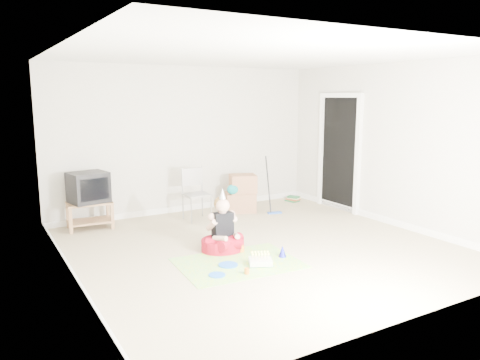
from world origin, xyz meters
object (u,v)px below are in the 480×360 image
crt_tv (88,187)px  cardboard_boxes (241,194)px  birthday_cake (260,262)px  seated_woman (223,237)px  tv_stand (90,213)px  folding_chair (197,195)px

crt_tv → cardboard_boxes: (2.64, -0.23, -0.34)m
crt_tv → birthday_cake: crt_tv is taller
cardboard_boxes → birthday_cake: 2.79m
crt_tv → seated_woman: crt_tv is taller
cardboard_boxes → seated_woman: size_ratio=0.78×
tv_stand → folding_chair: folding_chair is taller
folding_chair → seated_woman: (-0.38, -1.63, -0.25)m
tv_stand → seated_woman: seated_woman is taller
crt_tv → birthday_cake: 3.16m
crt_tv → seated_woman: bearing=-68.2°
tv_stand → seated_woman: size_ratio=0.82×
cardboard_boxes → seated_woman: (-1.32, -1.77, -0.13)m
tv_stand → crt_tv: 0.41m
tv_stand → folding_chair: bearing=-12.2°
tv_stand → seated_woman: (1.32, -2.00, -0.07)m
folding_chair → seated_woman: bearing=-103.0°
tv_stand → cardboard_boxes: cardboard_boxes is taller
cardboard_boxes → birthday_cake: cardboard_boxes is taller
crt_tv → folding_chair: crt_tv is taller
birthday_cake → seated_woman: bearing=100.0°
tv_stand → birthday_cake: bearing=-62.2°
tv_stand → folding_chair: 1.74m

